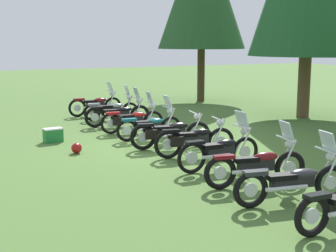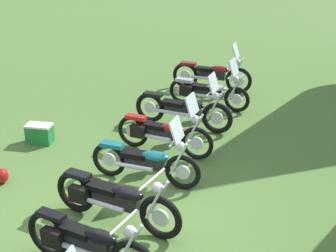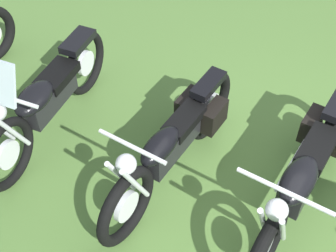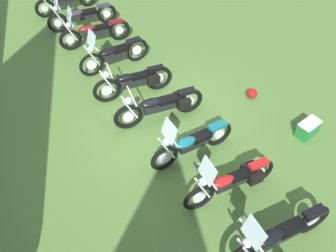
{
  "view_description": "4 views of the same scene",
  "coord_description": "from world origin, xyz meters",
  "px_view_note": "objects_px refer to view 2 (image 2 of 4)",
  "views": [
    {
      "loc": [
        12.18,
        -6.13,
        3.04
      ],
      "look_at": [
        0.18,
        -0.15,
        0.67
      ],
      "focal_mm": 51.99,
      "sensor_mm": 36.0,
      "label": 1
    },
    {
      "loc": [
        6.63,
        2.88,
        4.8
      ],
      "look_at": [
        -1.99,
        0.2,
        0.9
      ],
      "focal_mm": 55.26,
      "sensor_mm": 36.0,
      "label": 2
    },
    {
      "loc": [
        0.26,
        2.83,
        3.8
      ],
      "look_at": [
        1.27,
        0.29,
        0.94
      ],
      "focal_mm": 51.5,
      "sensor_mm": 36.0,
      "label": 3
    },
    {
      "loc": [
        -5.5,
        3.23,
        6.44
      ],
      "look_at": [
        -0.94,
        0.38,
        0.88
      ],
      "focal_mm": 37.82,
      "sensor_mm": 36.0,
      "label": 4
    }
  ],
  "objects_px": {
    "motorcycle_1": "(207,91)",
    "picnic_cooler": "(40,134)",
    "motorcycle_3": "(163,132)",
    "motorcycle_4": "(146,161)",
    "motorcycle_2": "(184,109)",
    "motorcycle_6": "(87,243)",
    "dropped_helmet": "(1,176)",
    "motorcycle_0": "(213,74)",
    "motorcycle_5": "(114,198)"
  },
  "relations": [
    {
      "from": "motorcycle_1",
      "to": "picnic_cooler",
      "type": "height_order",
      "value": "motorcycle_1"
    },
    {
      "from": "motorcycle_3",
      "to": "motorcycle_4",
      "type": "xyz_separation_m",
      "value": [
        1.3,
        0.1,
        -0.01
      ]
    },
    {
      "from": "motorcycle_3",
      "to": "picnic_cooler",
      "type": "xyz_separation_m",
      "value": [
        0.34,
        -2.7,
        -0.25
      ]
    },
    {
      "from": "motorcycle_4",
      "to": "picnic_cooler",
      "type": "relative_size",
      "value": 3.67
    },
    {
      "from": "motorcycle_2",
      "to": "motorcycle_4",
      "type": "distance_m",
      "value": 2.68
    },
    {
      "from": "motorcycle_3",
      "to": "motorcycle_6",
      "type": "distance_m",
      "value": 3.92
    },
    {
      "from": "motorcycle_3",
      "to": "picnic_cooler",
      "type": "distance_m",
      "value": 2.73
    },
    {
      "from": "motorcycle_3",
      "to": "dropped_helmet",
      "type": "distance_m",
      "value": 3.28
    },
    {
      "from": "motorcycle_3",
      "to": "motorcycle_2",
      "type": "bearing_deg",
      "value": 94.07
    },
    {
      "from": "motorcycle_2",
      "to": "picnic_cooler",
      "type": "relative_size",
      "value": 4.07
    },
    {
      "from": "motorcycle_0",
      "to": "picnic_cooler",
      "type": "distance_m",
      "value": 5.28
    },
    {
      "from": "motorcycle_0",
      "to": "motorcycle_2",
      "type": "relative_size",
      "value": 0.93
    },
    {
      "from": "motorcycle_3",
      "to": "motorcycle_6",
      "type": "bearing_deg",
      "value": -81.01
    },
    {
      "from": "motorcycle_6",
      "to": "motorcycle_4",
      "type": "bearing_deg",
      "value": 102.23
    },
    {
      "from": "motorcycle_0",
      "to": "motorcycle_2",
      "type": "height_order",
      "value": "motorcycle_2"
    },
    {
      "from": "motorcycle_2",
      "to": "motorcycle_6",
      "type": "height_order",
      "value": "motorcycle_2"
    },
    {
      "from": "dropped_helmet",
      "to": "motorcycle_1",
      "type": "bearing_deg",
      "value": 150.75
    },
    {
      "from": "motorcycle_3",
      "to": "motorcycle_0",
      "type": "bearing_deg",
      "value": 94.96
    },
    {
      "from": "motorcycle_2",
      "to": "dropped_helmet",
      "type": "relative_size",
      "value": 8.31
    },
    {
      "from": "motorcycle_0",
      "to": "picnic_cooler",
      "type": "height_order",
      "value": "motorcycle_0"
    },
    {
      "from": "motorcycle_5",
      "to": "dropped_helmet",
      "type": "distance_m",
      "value": 2.63
    },
    {
      "from": "motorcycle_0",
      "to": "motorcycle_2",
      "type": "bearing_deg",
      "value": -90.74
    },
    {
      "from": "motorcycle_5",
      "to": "motorcycle_6",
      "type": "distance_m",
      "value": 1.2
    },
    {
      "from": "motorcycle_1",
      "to": "motorcycle_0",
      "type": "bearing_deg",
      "value": 103.76
    },
    {
      "from": "motorcycle_6",
      "to": "dropped_helmet",
      "type": "distance_m",
      "value": 3.21
    },
    {
      "from": "motorcycle_3",
      "to": "dropped_helmet",
      "type": "relative_size",
      "value": 7.48
    },
    {
      "from": "motorcycle_0",
      "to": "motorcycle_4",
      "type": "xyz_separation_m",
      "value": [
        5.41,
        -0.03,
        -0.02
      ]
    },
    {
      "from": "motorcycle_1",
      "to": "picnic_cooler",
      "type": "distance_m",
      "value": 4.34
    },
    {
      "from": "motorcycle_3",
      "to": "motorcycle_5",
      "type": "relative_size",
      "value": 0.92
    },
    {
      "from": "motorcycle_4",
      "to": "motorcycle_6",
      "type": "distance_m",
      "value": 2.62
    },
    {
      "from": "dropped_helmet",
      "to": "picnic_cooler",
      "type": "bearing_deg",
      "value": -173.13
    },
    {
      "from": "motorcycle_6",
      "to": "picnic_cooler",
      "type": "height_order",
      "value": "motorcycle_6"
    },
    {
      "from": "motorcycle_0",
      "to": "motorcycle_3",
      "type": "xyz_separation_m",
      "value": [
        4.11,
        -0.13,
        -0.01
      ]
    },
    {
      "from": "dropped_helmet",
      "to": "motorcycle_0",
      "type": "bearing_deg",
      "value": 157.25
    },
    {
      "from": "motorcycle_4",
      "to": "dropped_helmet",
      "type": "distance_m",
      "value": 2.73
    },
    {
      "from": "motorcycle_3",
      "to": "dropped_helmet",
      "type": "bearing_deg",
      "value": -132.85
    },
    {
      "from": "motorcycle_3",
      "to": "dropped_helmet",
      "type": "xyz_separation_m",
      "value": [
        2.12,
        -2.48,
        -0.32
      ]
    },
    {
      "from": "motorcycle_0",
      "to": "motorcycle_6",
      "type": "relative_size",
      "value": 1.02
    },
    {
      "from": "motorcycle_3",
      "to": "motorcycle_4",
      "type": "height_order",
      "value": "motorcycle_3"
    },
    {
      "from": "motorcycle_2",
      "to": "picnic_cooler",
      "type": "distance_m",
      "value": 3.26
    },
    {
      "from": "motorcycle_0",
      "to": "picnic_cooler",
      "type": "xyz_separation_m",
      "value": [
        4.45,
        -2.83,
        -0.26
      ]
    },
    {
      "from": "motorcycle_0",
      "to": "motorcycle_5",
      "type": "xyz_separation_m",
      "value": [
        6.83,
        -0.07,
        -0.01
      ]
    },
    {
      "from": "motorcycle_3",
      "to": "picnic_cooler",
      "type": "relative_size",
      "value": 3.66
    },
    {
      "from": "motorcycle_6",
      "to": "motorcycle_3",
      "type": "bearing_deg",
      "value": 103.28
    },
    {
      "from": "motorcycle_6",
      "to": "motorcycle_2",
      "type": "bearing_deg",
      "value": 102.0
    },
    {
      "from": "motorcycle_1",
      "to": "motorcycle_6",
      "type": "height_order",
      "value": "motorcycle_1"
    },
    {
      "from": "motorcycle_4",
      "to": "picnic_cooler",
      "type": "xyz_separation_m",
      "value": [
        -0.96,
        -2.8,
        -0.24
      ]
    },
    {
      "from": "motorcycle_1",
      "to": "dropped_helmet",
      "type": "relative_size",
      "value": 7.46
    },
    {
      "from": "motorcycle_1",
      "to": "motorcycle_3",
      "type": "height_order",
      "value": "motorcycle_3"
    },
    {
      "from": "motorcycle_5",
      "to": "motorcycle_3",
      "type": "bearing_deg",
      "value": 102.09
    }
  ]
}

